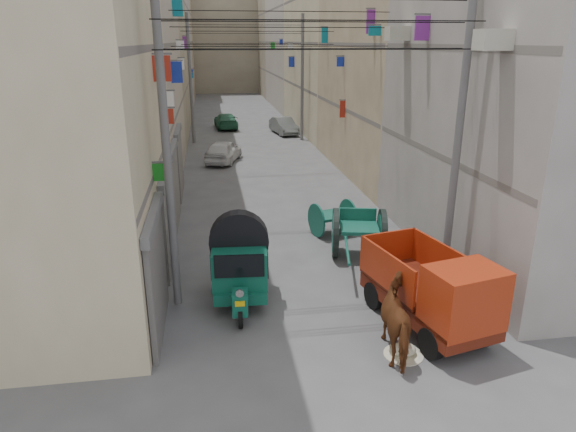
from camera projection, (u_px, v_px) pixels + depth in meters
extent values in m
cube|color=#66605B|center=(154.00, 164.00, 13.94)|extent=(0.25, 9.80, 0.18)
cube|color=#66605B|center=(144.00, 48.00, 12.96)|extent=(0.25, 9.80, 0.18)
cube|color=#A49B8D|center=(82.00, 50.00, 22.75)|extent=(8.00, 12.00, 12.00)
cube|color=#66605B|center=(175.00, 112.00, 24.22)|extent=(0.25, 11.76, 0.18)
cube|color=#66605B|center=(171.00, 45.00, 23.25)|extent=(0.25, 11.76, 0.18)
cube|color=#9F967D|center=(123.00, 31.00, 34.58)|extent=(8.00, 14.00, 14.00)
cube|color=#66605B|center=(185.00, 88.00, 36.37)|extent=(0.25, 13.72, 0.18)
cube|color=#66605B|center=(182.00, 43.00, 35.40)|extent=(0.25, 13.72, 0.18)
cube|color=#A19B96|center=(146.00, 46.00, 48.02)|extent=(8.00, 14.00, 11.80)
cube|color=#66605B|center=(190.00, 75.00, 49.46)|extent=(0.25, 13.72, 0.18)
cube|color=#66605B|center=(188.00, 42.00, 48.48)|extent=(0.25, 13.72, 0.18)
cube|color=#66605B|center=(186.00, 8.00, 47.51)|extent=(0.25, 13.72, 0.18)
cube|color=tan|center=(157.00, 37.00, 59.90)|extent=(8.00, 12.00, 13.50)
cube|color=#66605B|center=(193.00, 68.00, 61.61)|extent=(0.25, 11.76, 0.18)
cube|color=#66605B|center=(191.00, 42.00, 60.64)|extent=(0.25, 11.76, 0.18)
cube|color=#66605B|center=(190.00, 15.00, 59.66)|extent=(0.25, 11.76, 0.18)
cube|color=#66605B|center=(440.00, 154.00, 15.13)|extent=(0.25, 9.80, 0.18)
cube|color=#66605B|center=(451.00, 48.00, 14.15)|extent=(0.25, 9.80, 0.18)
cube|color=tan|center=(424.00, 49.00, 25.06)|extent=(8.00, 12.00, 12.00)
cube|color=#66605B|center=(345.00, 108.00, 25.41)|extent=(0.25, 11.76, 0.18)
cube|color=#66605B|center=(347.00, 44.00, 24.44)|extent=(0.25, 11.76, 0.18)
cube|color=beige|center=(353.00, 31.00, 36.89)|extent=(8.00, 14.00, 14.00)
cube|color=#66605B|center=(299.00, 86.00, 37.56)|extent=(0.25, 13.72, 0.18)
cube|color=#66605B|center=(300.00, 43.00, 36.59)|extent=(0.25, 13.72, 0.18)
cube|color=#A49B8D|center=(314.00, 46.00, 50.33)|extent=(8.00, 14.00, 11.80)
cube|color=#66605B|center=(275.00, 74.00, 50.65)|extent=(0.25, 13.72, 0.18)
cube|color=#66605B|center=(275.00, 42.00, 49.68)|extent=(0.25, 13.72, 0.18)
cube|color=#66605B|center=(274.00, 9.00, 48.70)|extent=(0.25, 13.72, 0.18)
cube|color=#9F967D|center=(292.00, 37.00, 62.21)|extent=(8.00, 12.00, 13.50)
cube|color=#66605B|center=(261.00, 68.00, 62.80)|extent=(0.25, 11.76, 0.18)
cube|color=#66605B|center=(261.00, 42.00, 61.83)|extent=(0.25, 11.76, 0.18)
cube|color=#66605B|center=(260.00, 15.00, 60.85)|extent=(0.25, 11.76, 0.18)
cube|color=#9F967D|center=(224.00, 39.00, 67.68)|extent=(22.00, 10.00, 13.00)
cube|color=#4B4B51|center=(157.00, 278.00, 11.59)|extent=(0.12, 3.00, 2.60)
cube|color=#5B5B5E|center=(153.00, 217.00, 11.12)|extent=(0.18, 3.20, 0.25)
cube|color=#4B4B51|center=(168.00, 223.00, 15.05)|extent=(0.12, 3.00, 2.60)
cube|color=#5B5B5E|center=(165.00, 175.00, 14.58)|extent=(0.18, 3.20, 0.25)
cube|color=#4B4B51|center=(175.00, 189.00, 18.51)|extent=(0.12, 3.00, 2.60)
cube|color=#5B5B5E|center=(173.00, 149.00, 18.04)|extent=(0.18, 3.20, 0.25)
cube|color=#4B4B51|center=(180.00, 165.00, 22.06)|extent=(0.12, 3.00, 2.60)
cube|color=#5B5B5E|center=(178.00, 132.00, 21.59)|extent=(0.18, 3.20, 0.25)
cube|color=white|center=(290.00, 46.00, 38.75)|extent=(0.38, 0.08, 0.41)
cube|color=#172CA5|center=(192.00, 73.00, 45.25)|extent=(0.27, 0.08, 0.71)
cube|color=#1A9122|center=(162.00, 172.00, 12.47)|extent=(0.44, 0.08, 0.42)
cube|color=#172CA5|center=(177.00, 72.00, 20.63)|extent=(0.45, 0.08, 0.84)
cube|color=#1A9122|center=(273.00, 46.00, 48.67)|extent=(0.41, 0.08, 0.59)
cube|color=#A72616|center=(167.00, 116.00, 15.29)|extent=(0.38, 0.08, 0.44)
cube|color=#172CA5|center=(292.00, 62.00, 38.42)|extent=(0.43, 0.08, 0.72)
cube|color=#172CA5|center=(281.00, 42.00, 43.65)|extent=(0.28, 0.08, 0.44)
cube|color=#0C758B|center=(177.00, 7.00, 23.70)|extent=(0.48, 0.08, 0.84)
cube|color=#0C758B|center=(191.00, 75.00, 41.93)|extent=(0.31, 0.08, 0.44)
cube|color=#172CA5|center=(340.00, 62.00, 24.67)|extent=(0.35, 0.08, 0.45)
cube|color=#0C758B|center=(325.00, 35.00, 27.66)|extent=(0.34, 0.08, 0.79)
cube|color=white|center=(170.00, 99.00, 17.31)|extent=(0.28, 0.08, 0.52)
cube|color=#802893|center=(185.00, 42.00, 33.19)|extent=(0.28, 0.08, 0.74)
cube|color=#A72616|center=(342.00, 109.00, 24.91)|extent=(0.26, 0.08, 0.80)
cube|color=#1A9122|center=(423.00, 30.00, 15.23)|extent=(0.34, 0.08, 0.55)
cube|color=#A72616|center=(162.00, 68.00, 13.70)|extent=(0.47, 0.08, 0.67)
cube|color=white|center=(180.00, 46.00, 25.32)|extent=(0.40, 0.08, 0.47)
cube|color=white|center=(181.00, 64.00, 26.09)|extent=(0.32, 0.08, 0.55)
cube|color=#0C758B|center=(375.00, 31.00, 19.30)|extent=(0.47, 0.08, 0.35)
cube|color=#802893|center=(371.00, 22.00, 19.98)|extent=(0.32, 0.08, 0.89)
cube|color=#802893|center=(422.00, 28.00, 15.14)|extent=(0.44, 0.08, 0.69)
cube|color=gold|center=(150.00, 191.00, 12.14)|extent=(0.10, 3.20, 0.80)
cube|color=gold|center=(172.00, 130.00, 20.55)|extent=(0.10, 3.20, 0.80)
cube|color=#802893|center=(183.00, 98.00, 31.77)|extent=(0.10, 3.20, 0.80)
cube|color=yellow|center=(189.00, 83.00, 42.99)|extent=(0.10, 3.20, 0.80)
cube|color=#0C758B|center=(471.00, 178.00, 13.31)|extent=(0.10, 3.20, 0.80)
cube|color=#802893|center=(367.00, 125.00, 21.73)|extent=(0.10, 3.20, 0.80)
cube|color=#0C758B|center=(312.00, 96.00, 32.94)|extent=(0.10, 3.20, 0.80)
cube|color=gold|center=(285.00, 82.00, 44.16)|extent=(0.10, 3.20, 0.80)
cube|color=#B4B2A1|center=(493.00, 40.00, 11.22)|extent=(0.70, 0.55, 0.45)
cube|color=#B4B2A1|center=(397.00, 33.00, 16.76)|extent=(0.70, 0.55, 0.45)
cylinder|color=#5B5B5E|center=(166.00, 149.00, 11.88)|extent=(0.20, 0.20, 8.00)
cylinder|color=#5B5B5E|center=(458.00, 140.00, 12.92)|extent=(0.20, 0.20, 8.00)
cylinder|color=#5B5B5E|center=(190.00, 80.00, 32.45)|extent=(0.20, 0.20, 8.00)
cylinder|color=#5B5B5E|center=(302.00, 79.00, 33.49)|extent=(0.20, 0.20, 8.00)
cylinder|color=black|center=(325.00, 49.00, 11.22)|extent=(7.40, 0.02, 0.02)
cylinder|color=black|center=(326.00, 20.00, 11.03)|extent=(7.40, 0.02, 0.02)
cylinder|color=black|center=(316.00, 49.00, 12.16)|extent=(7.40, 0.02, 0.02)
cylinder|color=black|center=(316.00, 22.00, 11.96)|extent=(7.40, 0.02, 0.02)
cylinder|color=black|center=(283.00, 46.00, 17.30)|extent=(7.40, 0.02, 0.02)
cylinder|color=black|center=(283.00, 27.00, 17.10)|extent=(7.40, 0.02, 0.02)
cylinder|color=black|center=(282.00, 11.00, 16.94)|extent=(7.40, 0.02, 0.02)
cylinder|color=black|center=(259.00, 44.00, 24.78)|extent=(7.40, 0.02, 0.02)
cylinder|color=black|center=(259.00, 31.00, 24.58)|extent=(7.40, 0.02, 0.02)
cylinder|color=black|center=(259.00, 20.00, 24.42)|extent=(7.40, 0.02, 0.02)
cylinder|color=black|center=(246.00, 43.00, 32.25)|extent=(7.40, 0.02, 0.02)
cylinder|color=black|center=(246.00, 33.00, 32.06)|extent=(7.40, 0.02, 0.02)
cylinder|color=black|center=(246.00, 25.00, 31.90)|extent=(7.40, 0.02, 0.02)
cylinder|color=black|center=(241.00, 316.00, 11.97)|extent=(0.16, 0.58, 0.58)
cylinder|color=black|center=(220.00, 280.00, 13.77)|extent=(0.16, 0.58, 0.58)
cylinder|color=black|center=(262.00, 278.00, 13.86)|extent=(0.16, 0.58, 0.58)
cube|color=#0E4F3D|center=(240.00, 283.00, 13.17)|extent=(1.42, 2.04, 0.29)
cube|color=#0E4F3D|center=(240.00, 302.00, 11.91)|extent=(0.39, 0.49, 0.57)
cylinder|color=silver|center=(240.00, 293.00, 11.57)|extent=(0.19, 0.06, 0.19)
cube|color=gold|center=(240.00, 304.00, 11.64)|extent=(0.23, 0.05, 0.12)
cube|color=#0E4F3D|center=(240.00, 261.00, 13.03)|extent=(1.46, 1.84, 0.98)
cube|color=black|center=(239.00, 266.00, 12.10)|extent=(1.19, 0.14, 0.57)
cube|color=black|center=(213.00, 258.00, 12.94)|extent=(0.13, 1.24, 0.67)
cube|color=black|center=(266.00, 256.00, 13.05)|extent=(0.13, 1.24, 0.67)
cube|color=silver|center=(240.00, 296.00, 12.32)|extent=(1.29, 0.14, 0.06)
cylinder|color=black|center=(335.00, 233.00, 15.81)|extent=(0.48, 1.54, 1.53)
cylinder|color=#125141|center=(335.00, 233.00, 15.81)|extent=(0.43, 1.21, 1.20)
cylinder|color=#5B5B5E|center=(335.00, 233.00, 15.81)|extent=(0.28, 0.24, 0.20)
cylinder|color=black|center=(382.00, 234.00, 15.74)|extent=(0.48, 1.54, 1.53)
cylinder|color=#125141|center=(382.00, 234.00, 15.74)|extent=(0.43, 1.21, 1.20)
cylinder|color=#5B5B5E|center=(382.00, 234.00, 15.74)|extent=(0.28, 0.24, 0.20)
cylinder|color=#5B5B5E|center=(359.00, 233.00, 15.77)|extent=(1.47, 0.39, 0.09)
cube|color=#125141|center=(359.00, 227.00, 15.71)|extent=(1.38, 1.42, 0.11)
cube|color=#125141|center=(358.00, 214.00, 16.15)|extent=(1.14, 0.32, 0.38)
cylinder|color=#125141|center=(347.00, 247.00, 14.47)|extent=(0.60, 2.48, 0.08)
cylinder|color=#125141|center=(378.00, 247.00, 14.42)|extent=(0.60, 2.48, 0.08)
cylinder|color=black|center=(431.00, 344.00, 10.78)|extent=(0.34, 0.72, 0.69)
cylinder|color=black|center=(374.00, 296.00, 12.81)|extent=(0.34, 0.72, 0.69)
cylinder|color=black|center=(482.00, 331.00, 11.26)|extent=(0.34, 0.72, 0.69)
cylinder|color=black|center=(420.00, 286.00, 13.29)|extent=(0.34, 0.72, 0.69)
cube|color=#51170B|center=(426.00, 303.00, 11.96)|extent=(2.26, 3.72, 0.37)
cube|color=#97260D|center=(464.00, 298.00, 10.66)|extent=(1.73, 1.41, 1.31)
cube|color=black|center=(481.00, 304.00, 10.19)|extent=(1.35, 0.37, 0.58)
cube|color=#51170B|center=(412.00, 282.00, 12.38)|extent=(2.05, 2.60, 0.13)
cube|color=#97260D|center=(386.00, 270.00, 11.96)|extent=(0.58, 2.27, 0.89)
cube|color=#97260D|center=(440.00, 260.00, 12.50)|extent=(0.58, 2.27, 0.89)
cube|color=#97260D|center=(388.00, 248.00, 13.23)|extent=(1.55, 0.41, 0.89)
cylinder|color=#125141|center=(316.00, 220.00, 17.44)|extent=(0.38, 1.14, 1.17)
cylinder|color=#125141|center=(348.00, 215.00, 17.94)|extent=(0.38, 1.14, 1.17)
cube|color=#125141|center=(333.00, 215.00, 17.66)|extent=(1.35, 1.26, 0.09)
cylinder|color=#5B5B5E|center=(332.00, 218.00, 17.69)|extent=(1.27, 0.43, 0.07)
ellipsoid|color=beige|center=(404.00, 349.00, 10.95)|extent=(0.53, 0.42, 0.26)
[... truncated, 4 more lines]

